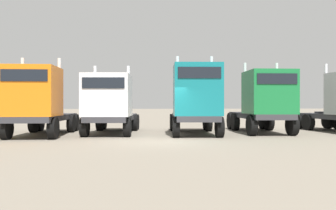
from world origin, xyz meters
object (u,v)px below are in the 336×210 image
object	(u,v)px
semi_truck_white	(110,104)
semi_truck_green	(265,101)
semi_truck_orange	(38,101)
semi_truck_teal	(196,100)

from	to	relation	value
semi_truck_white	semi_truck_green	world-z (taller)	semi_truck_green
semi_truck_orange	semi_truck_teal	xyz separation A→B (m)	(8.22, -0.06, 0.09)
semi_truck_white	semi_truck_teal	bearing A→B (deg)	84.79
semi_truck_orange	semi_truck_teal	world-z (taller)	semi_truck_teal
semi_truck_teal	semi_truck_green	size ratio (longest dim) A/B	1.06
semi_truck_white	semi_truck_teal	world-z (taller)	semi_truck_teal
semi_truck_orange	semi_truck_white	distance (m)	3.71
semi_truck_white	semi_truck_green	distance (m)	8.72
semi_truck_white	semi_truck_green	xyz separation A→B (m)	(8.71, -0.40, 0.16)
semi_truck_orange	semi_truck_green	distance (m)	12.33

